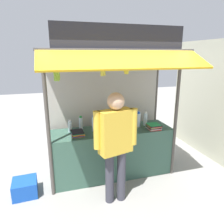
% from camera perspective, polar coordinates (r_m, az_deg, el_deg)
% --- Properties ---
extents(ground_plane, '(20.00, 20.00, 0.00)m').
position_cam_1_polar(ground_plane, '(4.42, 0.00, -16.18)').
color(ground_plane, gray).
extents(stall_counter, '(2.29, 0.67, 0.93)m').
position_cam_1_polar(stall_counter, '(4.19, 0.00, -10.78)').
color(stall_counter, '#385B4C').
rests_on(stall_counter, ground).
extents(stall_structure, '(2.49, 1.54, 2.74)m').
position_cam_1_polar(stall_structure, '(3.93, -0.50, 5.83)').
color(stall_structure, '#4C4742').
rests_on(stall_structure, ground).
extents(water_bottle_front_left, '(0.08, 0.08, 0.28)m').
position_cam_1_polar(water_bottle_front_left, '(4.27, 9.00, -1.87)').
color(water_bottle_front_left, silver).
rests_on(water_bottle_front_left, stall_counter).
extents(water_bottle_right, '(0.08, 0.08, 0.28)m').
position_cam_1_polar(water_bottle_right, '(4.14, 0.90, -2.27)').
color(water_bottle_right, silver).
rests_on(water_bottle_right, stall_counter).
extents(water_bottle_center, '(0.07, 0.07, 0.26)m').
position_cam_1_polar(water_bottle_center, '(4.05, -8.43, -2.99)').
color(water_bottle_center, silver).
rests_on(water_bottle_center, stall_counter).
extents(water_bottle_front_right, '(0.09, 0.09, 0.31)m').
position_cam_1_polar(water_bottle_front_right, '(4.16, 7.09, -2.12)').
color(water_bottle_front_right, silver).
rests_on(water_bottle_front_right, stall_counter).
extents(water_bottle_far_right, '(0.07, 0.07, 0.24)m').
position_cam_1_polar(water_bottle_far_right, '(3.95, -11.30, -3.76)').
color(water_bottle_far_right, silver).
rests_on(water_bottle_far_right, stall_counter).
extents(water_bottle_far_left, '(0.09, 0.09, 0.31)m').
position_cam_1_polar(water_bottle_far_left, '(3.90, -4.82, -3.18)').
color(water_bottle_far_left, silver).
rests_on(water_bottle_far_left, stall_counter).
extents(magazine_stack_back_right, '(0.23, 0.28, 0.08)m').
position_cam_1_polar(magazine_stack_back_right, '(3.78, -9.32, -5.67)').
color(magazine_stack_back_right, orange).
rests_on(magazine_stack_back_right, stall_counter).
extents(magazine_stack_back_left, '(0.22, 0.31, 0.08)m').
position_cam_1_polar(magazine_stack_back_left, '(3.97, -1.42, -4.46)').
color(magazine_stack_back_left, green).
rests_on(magazine_stack_back_left, stall_counter).
extents(magazine_stack_rear_center, '(0.25, 0.25, 0.10)m').
position_cam_1_polar(magazine_stack_rear_center, '(4.11, 11.19, -3.91)').
color(magazine_stack_rear_center, red).
rests_on(magazine_stack_rear_center, stall_counter).
extents(banana_bunch_inner_left, '(0.11, 0.11, 0.33)m').
position_cam_1_polar(banana_bunch_inner_left, '(3.18, -14.75, 9.54)').
color(banana_bunch_inner_left, '#332D23').
extents(banana_bunch_rightmost, '(0.10, 0.10, 0.28)m').
position_cam_1_polar(banana_bunch_rightmost, '(3.28, -2.50, 11.11)').
color(banana_bunch_rightmost, '#332D23').
extents(banana_bunch_inner_right, '(0.10, 0.10, 0.26)m').
position_cam_1_polar(banana_bunch_inner_right, '(3.39, 3.94, 11.33)').
color(banana_bunch_inner_right, '#332D23').
extents(vendor_person, '(0.68, 0.34, 1.78)m').
position_cam_1_polar(vendor_person, '(3.21, 1.00, -7.28)').
color(vendor_person, '#383842').
rests_on(vendor_person, ground).
extents(plastic_crate, '(0.41, 0.41, 0.27)m').
position_cam_1_polar(plastic_crate, '(4.05, -22.46, -18.36)').
color(plastic_crate, '#194CB2').
rests_on(plastic_crate, ground).
extents(neighbour_wall, '(0.20, 2.40, 2.62)m').
position_cam_1_polar(neighbour_wall, '(5.34, 24.77, 3.14)').
color(neighbour_wall, '#BABAA1').
rests_on(neighbour_wall, ground).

